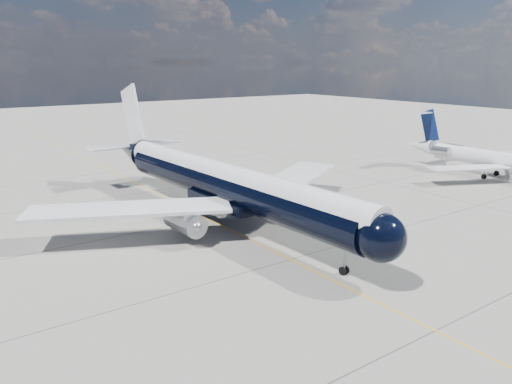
{
  "coord_description": "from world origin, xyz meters",
  "views": [
    {
      "loc": [
        -26.66,
        -22.08,
        17.1
      ],
      "look_at": [
        2.47,
        18.82,
        4.0
      ],
      "focal_mm": 35.0,
      "sensor_mm": 36.0,
      "label": 1
    }
  ],
  "objects": [
    {
      "name": "ground",
      "position": [
        0.0,
        30.0,
        0.0
      ],
      "size": [
        320.0,
        320.0,
        0.0
      ],
      "primitive_type": "plane",
      "color": "gray",
      "rests_on": "ground"
    },
    {
      "name": "taxiway_centerline",
      "position": [
        0.0,
        25.0,
        0.0
      ],
      "size": [
        0.16,
        160.0,
        0.01
      ],
      "primitive_type": "cube",
      "color": "#F7AF0D",
      "rests_on": "ground"
    },
    {
      "name": "main_airliner",
      "position": [
        0.79,
        22.99,
        4.45
      ],
      "size": [
        40.73,
        49.59,
        14.33
      ],
      "rotation": [
        0.0,
        0.0,
        0.04
      ],
      "color": "black",
      "rests_on": "ground"
    },
    {
      "name": "regional_jet",
      "position": [
        45.73,
        18.69,
        3.04
      ],
      "size": [
        24.8,
        28.45,
        9.65
      ],
      "rotation": [
        0.0,
        0.0,
        0.04
      ],
      "color": "white",
      "rests_on": "ground"
    }
  ]
}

